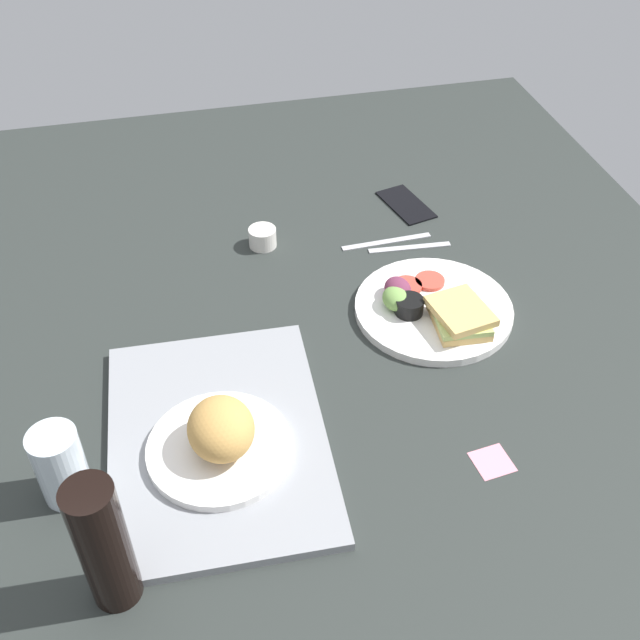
{
  "coord_description": "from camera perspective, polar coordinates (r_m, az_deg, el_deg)",
  "views": [
    {
      "loc": [
        -95.28,
        25.66,
        92.8
      ],
      "look_at": [
        2.0,
        3.0,
        4.0
      ],
      "focal_mm": 43.03,
      "sensor_mm": 36.0,
      "label": 1
    }
  ],
  "objects": [
    {
      "name": "ground_plane",
      "position": [
        1.36,
        1.42,
        -2.08
      ],
      "size": [
        190.0,
        150.0,
        3.0
      ],
      "primitive_type": "cube",
      "color": "#282D2B"
    },
    {
      "name": "knife",
      "position": [
        1.59,
        4.97,
        5.86
      ],
      "size": [
        2.13,
        19.04,
        0.5
      ],
      "primitive_type": "cube",
      "rotation": [
        0.0,
        0.0,
        1.61
      ],
      "color": "#B7B7BC",
      "rests_on": "ground_plane"
    },
    {
      "name": "serving_tray",
      "position": [
        1.2,
        -7.61,
        -8.72
      ],
      "size": [
        46.18,
        34.62,
        1.6
      ],
      "primitive_type": "cube",
      "rotation": [
        0.0,
        0.0,
        -0.04
      ],
      "color": "gray",
      "rests_on": "ground_plane"
    },
    {
      "name": "espresso_cup",
      "position": [
        1.57,
        -4.3,
        6.15
      ],
      "size": [
        5.6,
        5.6,
        4.0
      ],
      "primitive_type": "cylinder",
      "color": "silver",
      "rests_on": "ground_plane"
    },
    {
      "name": "soda_bottle",
      "position": [
        1.0,
        -15.8,
        -15.81
      ],
      "size": [
        6.4,
        6.4,
        21.55
      ],
      "primitive_type": "cylinder",
      "color": "black",
      "rests_on": "ground_plane"
    },
    {
      "name": "plate_with_salad",
      "position": [
        1.41,
        8.4,
        0.9
      ],
      "size": [
        28.97,
        28.97,
        5.4
      ],
      "color": "white",
      "rests_on": "ground_plane"
    },
    {
      "name": "sticky_note",
      "position": [
        1.2,
        12.69,
        -10.24
      ],
      "size": [
        6.24,
        6.24,
        0.12
      ],
      "primitive_type": "cube",
      "rotation": [
        0.0,
        0.0,
        0.12
      ],
      "color": "pink",
      "rests_on": "ground_plane"
    },
    {
      "name": "fork",
      "position": [
        1.58,
        6.68,
        5.41
      ],
      "size": [
        2.65,
        17.06,
        0.5
      ],
      "primitive_type": "cube",
      "rotation": [
        0.0,
        0.0,
        1.5
      ],
      "color": "#B7B7BC",
      "rests_on": "ground_plane"
    },
    {
      "name": "cell_phone",
      "position": [
        1.71,
        6.42,
        8.59
      ],
      "size": [
        15.7,
        10.42,
        0.8
      ],
      "primitive_type": "cube",
      "rotation": [
        0.0,
        0.0,
        0.24
      ],
      "color": "black",
      "rests_on": "ground_plane"
    },
    {
      "name": "drinking_glass",
      "position": [
        1.15,
        -18.74,
        -10.21
      ],
      "size": [
        7.04,
        7.04,
        12.5
      ],
      "primitive_type": "cylinder",
      "color": "silver",
      "rests_on": "ground_plane"
    },
    {
      "name": "bread_plate_near",
      "position": [
        1.15,
        -7.42,
        -8.64
      ],
      "size": [
        21.92,
        21.92,
        9.18
      ],
      "color": "white",
      "rests_on": "serving_tray"
    }
  ]
}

